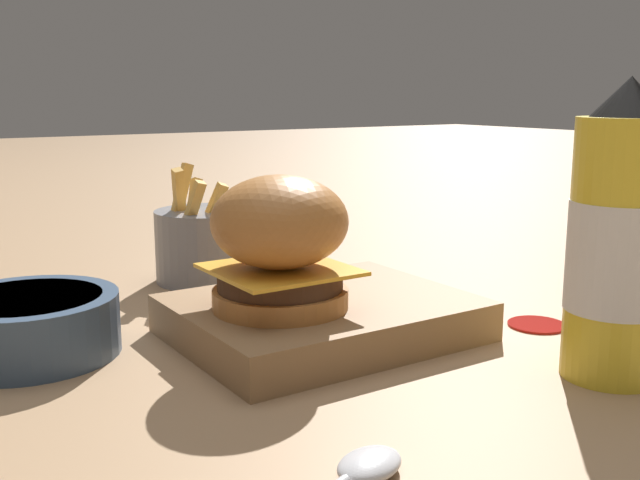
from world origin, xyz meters
The scene contains 8 objects.
ground_plane centered at (0.00, 0.00, 0.00)m, with size 6.00×6.00×0.00m, color #9E7A56.
serving_board centered at (0.00, 0.02, 0.02)m, with size 0.23×0.18×0.03m.
burger centered at (0.04, 0.02, 0.09)m, with size 0.11×0.11×0.11m.
ketchup_bottle centered at (-0.12, 0.21, 0.10)m, with size 0.07×0.07×0.21m.
fries_basket centered at (0.00, -0.21, 0.04)m, with size 0.11×0.11×0.13m.
side_bowl centered at (0.21, -0.07, 0.03)m, with size 0.14×0.14×0.05m.
spoon centered at (0.12, 0.23, 0.01)m, with size 0.15×0.07×0.01m.
ketchup_puddle centered at (-0.17, 0.10, 0.00)m, with size 0.05×0.05×0.00m.
Camera 1 is at (0.33, 0.52, 0.20)m, focal length 42.00 mm.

